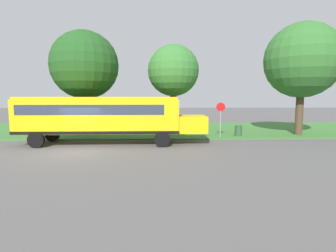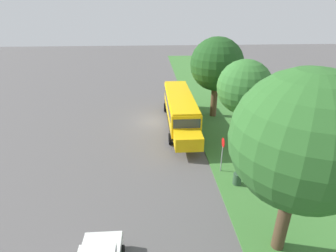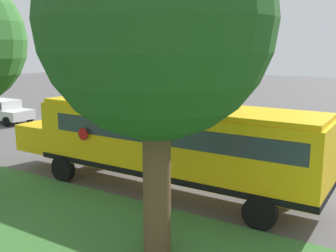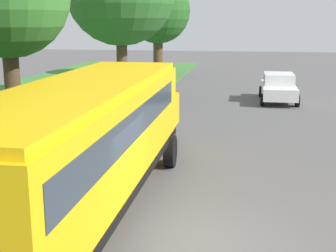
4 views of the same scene
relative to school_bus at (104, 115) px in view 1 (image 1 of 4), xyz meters
name	(u,v)px [view 1 (image 1 of 4)]	position (x,y,z in m)	size (l,w,h in m)	color
ground_plane	(75,152)	(2.52, -1.17, -1.92)	(120.00, 120.00, 0.00)	#565454
grass_verge	(108,130)	(-7.48, -1.17, -1.88)	(12.00, 80.00, 0.08)	#3D7533
school_bus	(104,115)	(0.00, 0.00, 0.00)	(2.84, 12.42, 3.16)	yellow
oak_tree_beside_bus	(84,65)	(-3.90, -2.24, 3.73)	(5.40, 5.40, 8.39)	brown
oak_tree_roadside_mid	(173,70)	(-4.49, 4.91, 3.50)	(4.24, 4.24, 7.45)	#4C3826
oak_tree_far_end	(300,61)	(-3.37, 15.00, 4.07)	(5.93, 5.93, 9.01)	#4C3826
stop_sign	(221,116)	(-2.08, 8.39, -0.19)	(0.08, 0.68, 2.74)	gray
trash_bin	(238,131)	(-2.78, 10.00, -1.47)	(0.56, 0.56, 0.90)	#2D4C33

